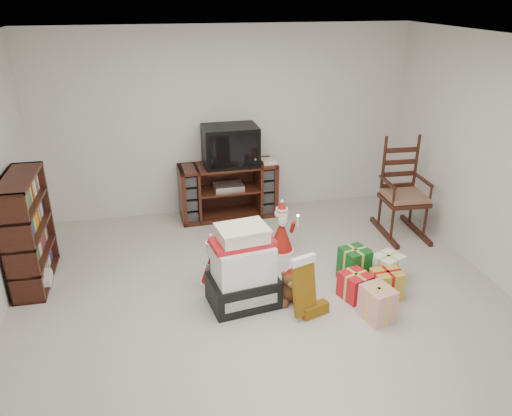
{
  "coord_description": "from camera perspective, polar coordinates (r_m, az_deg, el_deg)",
  "views": [
    {
      "loc": [
        -0.95,
        -4.0,
        2.89
      ],
      "look_at": [
        0.02,
        0.6,
        0.82
      ],
      "focal_mm": 35.0,
      "sensor_mm": 36.0,
      "label": 1
    }
  ],
  "objects": [
    {
      "name": "rocking_chair",
      "position": [
        6.58,
        16.27,
        0.89
      ],
      "size": [
        0.55,
        0.87,
        1.28
      ],
      "rotation": [
        0.0,
        0.0,
        -0.04
      ],
      "color": "#3A180F",
      "rests_on": "floor"
    },
    {
      "name": "mrs_claus_figurine",
      "position": [
        5.3,
        -5.06,
        -6.54
      ],
      "size": [
        0.28,
        0.27,
        0.58
      ],
      "color": "#A31911",
      "rests_on": "floor"
    },
    {
      "name": "sneaker_pair",
      "position": [
        5.81,
        -23.59,
        -7.78
      ],
      "size": [
        0.34,
        0.28,
        0.09
      ],
      "rotation": [
        0.0,
        0.0,
        0.33
      ],
      "color": "silver",
      "rests_on": "floor"
    },
    {
      "name": "crt_television",
      "position": [
        6.59,
        -2.96,
        7.14
      ],
      "size": [
        0.72,
        0.53,
        0.52
      ],
      "rotation": [
        0.0,
        0.0,
        0.03
      ],
      "color": "black",
      "rests_on": "tv_stand"
    },
    {
      "name": "teddy_bear",
      "position": [
        5.06,
        3.74,
        -9.09
      ],
      "size": [
        0.23,
        0.2,
        0.34
      ],
      "color": "brown",
      "rests_on": "floor"
    },
    {
      "name": "santa_figurine",
      "position": [
        5.88,
        2.92,
        -2.89
      ],
      "size": [
        0.32,
        0.31,
        0.66
      ],
      "color": "#A31911",
      "rests_on": "floor"
    },
    {
      "name": "red_suitcase",
      "position": [
        5.06,
        -2.76,
        -7.86
      ],
      "size": [
        0.4,
        0.31,
        0.55
      ],
      "rotation": [
        0.0,
        0.0,
        0.4
      ],
      "color": "maroon",
      "rests_on": "floor"
    },
    {
      "name": "tv_stand",
      "position": [
        6.79,
        -3.21,
        2.0
      ],
      "size": [
        1.32,
        0.53,
        0.74
      ],
      "rotation": [
        0.0,
        0.0,
        0.05
      ],
      "color": "#3F1E12",
      "rests_on": "floor"
    },
    {
      "name": "gift_cluster",
      "position": [
        5.36,
        12.77,
        -7.76
      ],
      "size": [
        0.82,
        1.15,
        0.28
      ],
      "color": "red",
      "rests_on": "floor"
    },
    {
      "name": "stocking",
      "position": [
        4.76,
        5.52,
        -9.02
      ],
      "size": [
        0.33,
        0.22,
        0.65
      ],
      "primitive_type": null,
      "rotation": [
        0.0,
        0.0,
        0.33
      ],
      "color": "#10770D",
      "rests_on": "floor"
    },
    {
      "name": "gift_pile",
      "position": [
        4.9,
        -1.51,
        -7.26
      ],
      "size": [
        0.72,
        0.57,
        0.83
      ],
      "rotation": [
        0.0,
        0.0,
        0.16
      ],
      "color": "black",
      "rests_on": "floor"
    },
    {
      "name": "bookshelf",
      "position": [
        5.7,
        -24.59,
        -2.57
      ],
      "size": [
        0.32,
        0.97,
        1.18
      ],
      "color": "#3A180F",
      "rests_on": "floor"
    },
    {
      "name": "room",
      "position": [
        4.43,
        1.31,
        2.02
      ],
      "size": [
        5.01,
        5.01,
        2.51
      ],
      "color": "#B3AEA4",
      "rests_on": "ground"
    }
  ]
}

